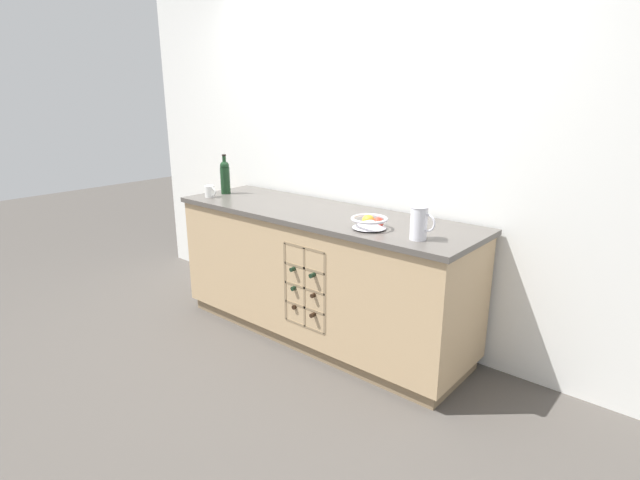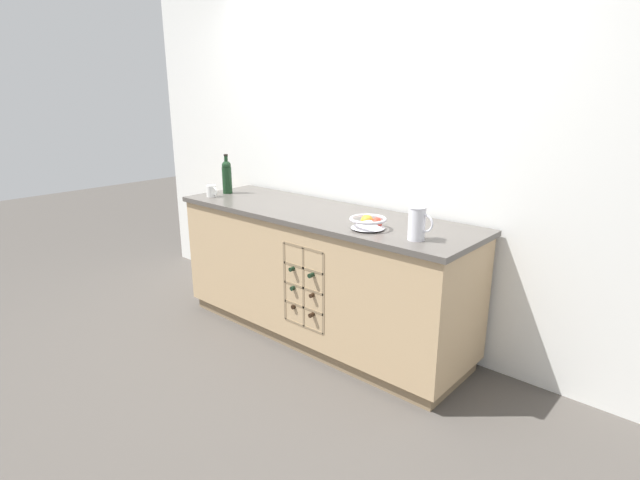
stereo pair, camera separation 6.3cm
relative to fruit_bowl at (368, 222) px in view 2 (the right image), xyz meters
The scene contains 7 objects.
ground_plane 1.11m from the fruit_bowl, 163.45° to the left, with size 14.00×14.00×0.00m, color #4C4742.
back_wall 0.81m from the fruit_bowl, 133.55° to the left, with size 4.62×0.06×2.55m, color white.
kitchen_island 0.74m from the fruit_bowl, 163.65° to the left, with size 2.26×0.70×0.93m.
fruit_bowl is the anchor object (origin of this frame).
white_pitcher 0.34m from the fruit_bowl, ahead, with size 0.15×0.10×0.19m.
ceramic_mug 1.48m from the fruit_bowl, behind, with size 0.11×0.07×0.09m.
standing_wine_bottle 1.51m from the fruit_bowl, behind, with size 0.08×0.08×0.31m.
Camera 2 is at (2.20, -2.49, 1.72)m, focal length 28.00 mm.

